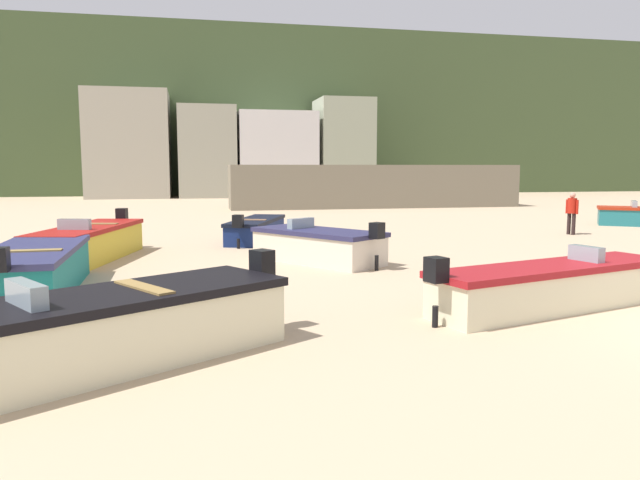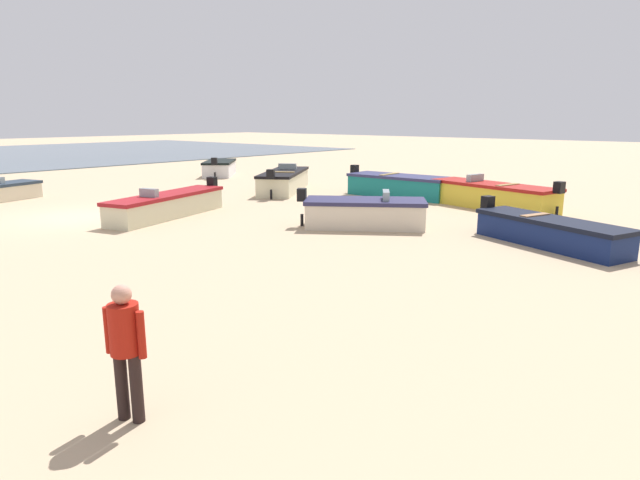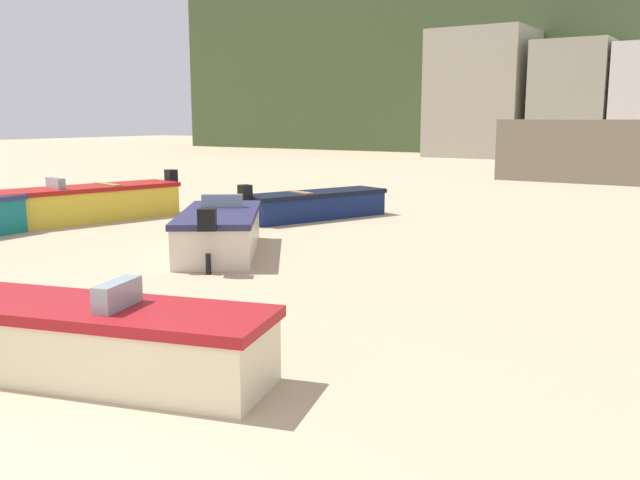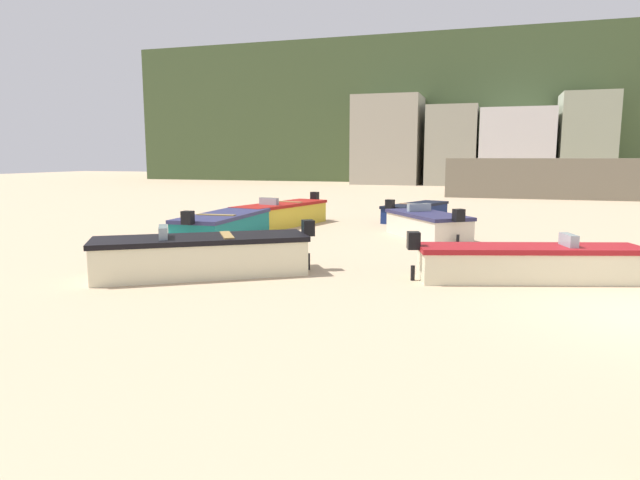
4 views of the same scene
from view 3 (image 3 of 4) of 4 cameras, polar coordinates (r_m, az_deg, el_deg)
name	(u,v)px [view 3 (image 3 of 4)]	position (r m, az deg, el deg)	size (l,w,h in m)	color
townhouse_far_left	(482,94)	(52.36, 13.23, 11.64)	(6.77, 6.01, 8.98)	#A49D8B
townhouse_left	(574,101)	(50.24, 20.23, 10.69)	(4.86, 5.52, 7.80)	#9C9A86
boat_cream_0	(220,232)	(14.56, -8.29, 0.70)	(3.43, 3.97, 1.20)	beige
boat_cream_1	(50,336)	(8.25, -21.43, -7.37)	(5.36, 2.57, 1.14)	beige
boat_yellow_4	(88,203)	(20.06, -18.59, 2.92)	(2.58, 5.38, 1.27)	gold
boat_navy_5	(315,205)	(19.44, -0.43, 2.94)	(2.63, 4.56, 1.08)	navy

